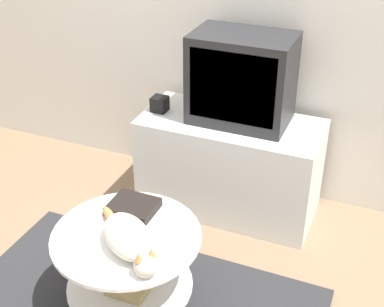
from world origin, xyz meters
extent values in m
cube|color=silver|center=(0.11, 0.98, 0.28)|extent=(1.00, 0.47, 0.57)
cube|color=silver|center=(0.11, 0.75, 0.34)|extent=(0.45, 0.01, 0.16)
cube|color=#232326|center=(0.15, 1.02, 0.81)|extent=(0.53, 0.34, 0.48)
cube|color=black|center=(0.15, 0.86, 0.82)|extent=(0.45, 0.01, 0.38)
cube|color=black|center=(-0.31, 0.95, 0.61)|extent=(0.09, 0.09, 0.09)
cylinder|color=#B2B2B7|center=(-0.04, 0.05, 0.03)|extent=(0.27, 0.27, 0.01)
cylinder|color=#B7B7BC|center=(-0.04, 0.05, 0.22)|extent=(0.04, 0.04, 0.40)
cylinder|color=white|center=(-0.04, 0.05, 0.15)|extent=(0.57, 0.57, 0.01)
cylinder|color=white|center=(-0.04, 0.05, 0.42)|extent=(0.65, 0.65, 0.02)
cube|color=tan|center=(-0.02, -0.01, 0.17)|extent=(0.18, 0.12, 0.03)
cube|color=maroon|center=(-0.06, 0.08, 0.16)|extent=(0.20, 0.15, 0.02)
cube|color=black|center=(-0.09, 0.21, 0.45)|extent=(0.21, 0.18, 0.04)
ellipsoid|color=silver|center=(0.02, -0.03, 0.50)|extent=(0.35, 0.33, 0.13)
sphere|color=silver|center=(0.16, -0.14, 0.48)|extent=(0.10, 0.10, 0.10)
cone|color=#D18447|center=(0.17, -0.12, 0.54)|extent=(0.04, 0.04, 0.04)
cone|color=#D18447|center=(0.14, -0.16, 0.54)|extent=(0.04, 0.04, 0.04)
ellipsoid|color=#D18447|center=(-0.14, 0.10, 0.46)|extent=(0.15, 0.13, 0.05)
camera|label=1|loc=(0.92, -1.51, 1.90)|focal=50.00mm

